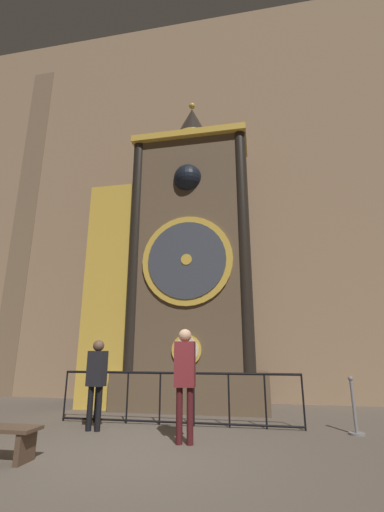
{
  "coord_description": "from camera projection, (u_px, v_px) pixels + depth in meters",
  "views": [
    {
      "loc": [
        1.96,
        -5.29,
        1.46
      ],
      "look_at": [
        0.16,
        4.07,
        4.11
      ],
      "focal_mm": 24.0,
      "sensor_mm": 36.0,
      "label": 1
    }
  ],
  "objects": [
    {
      "name": "clock_tower",
      "position": [
        176.0,
        264.0,
        9.89
      ],
      "size": [
        5.0,
        1.84,
        9.34
      ],
      "color": "brown",
      "rests_on": "ground_plane"
    },
    {
      "name": "stanchion_post",
      "position": [
        355.0,
        415.0,
        6.23
      ],
      "size": [
        0.28,
        0.28,
        1.0
      ],
      "color": "gray",
      "rests_on": "ground_plane"
    },
    {
      "name": "visitor_far",
      "position": [
        185.0,
        372.0,
        5.79
      ],
      "size": [
        0.35,
        0.23,
        1.83
      ],
      "rotation": [
        0.0,
        0.0,
        0.04
      ],
      "color": "#461518",
      "rests_on": "ground_plane"
    },
    {
      "name": "ground_plane",
      "position": [
        128.0,
        455.0,
        4.97
      ],
      "size": [
        28.0,
        28.0,
        0.0
      ],
      "primitive_type": "plane",
      "color": "brown"
    },
    {
      "name": "railing_fence",
      "position": [
        177.0,
        395.0,
        7.06
      ],
      "size": [
        5.06,
        0.05,
        1.03
      ],
      "color": "black",
      "rests_on": "ground_plane"
    },
    {
      "name": "visitor_near",
      "position": [
        97.0,
        375.0,
        6.69
      ],
      "size": [
        0.38,
        0.28,
        1.67
      ],
      "rotation": [
        0.0,
        0.0,
        -0.19
      ],
      "color": "black",
      "rests_on": "ground_plane"
    },
    {
      "name": "cathedral_back_wall",
      "position": [
        193.0,
        183.0,
        12.22
      ],
      "size": [
        24.0,
        0.32,
        14.49
      ],
      "color": "#997A5B",
      "rests_on": "ground_plane"
    }
  ]
}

